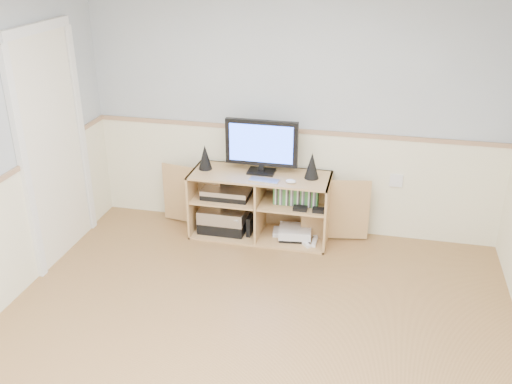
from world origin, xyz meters
TOP-DOWN VIEW (x-y plane):
  - room at (-0.06, 0.12)m, footprint 4.04×4.54m
  - media_cabinet at (-0.26, 2.03)m, footprint 2.09×0.50m
  - monitor at (-0.26, 2.02)m, footprint 0.69×0.18m
  - speaker_left at (-0.81, 1.99)m, footprint 0.13×0.13m
  - speaker_right at (0.22, 1.99)m, footprint 0.14×0.14m
  - keyboard at (-0.19, 1.83)m, footprint 0.29×0.14m
  - mouse at (0.05, 1.83)m, footprint 0.10×0.07m
  - av_components at (-0.62, 1.97)m, footprint 0.53×0.34m
  - game_consoles at (0.08, 1.96)m, footprint 0.46×0.30m
  - game_cases at (0.09, 1.95)m, footprint 0.42×0.14m
  - wall_outlet at (1.00, 2.23)m, footprint 0.12×0.03m

SIDE VIEW (x-z plane):
  - game_consoles at x=0.08m, z-range 0.02..0.13m
  - av_components at x=-0.62m, z-range -0.01..0.45m
  - media_cabinet at x=-0.26m, z-range 0.01..0.66m
  - game_cases at x=0.09m, z-range 0.39..0.58m
  - wall_outlet at x=1.00m, z-range 0.54..0.66m
  - keyboard at x=-0.19m, z-range 0.65..0.66m
  - mouse at x=0.05m, z-range 0.65..0.69m
  - speaker_left at x=-0.81m, z-range 0.65..0.89m
  - speaker_right at x=0.22m, z-range 0.65..0.90m
  - monitor at x=-0.26m, z-range 0.67..1.19m
  - room at x=-0.06m, z-range -0.05..2.49m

